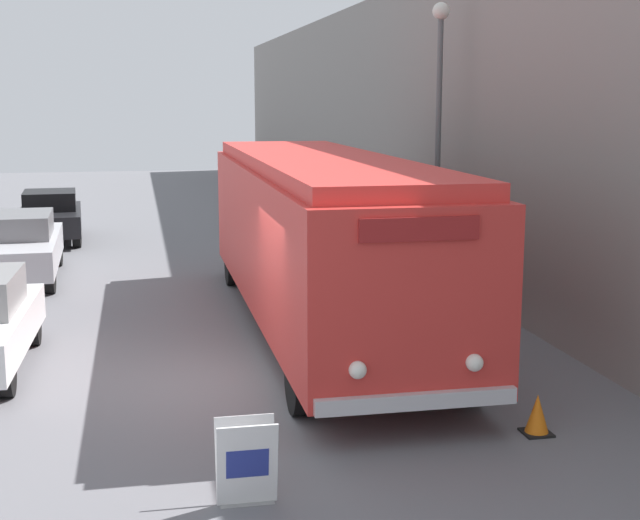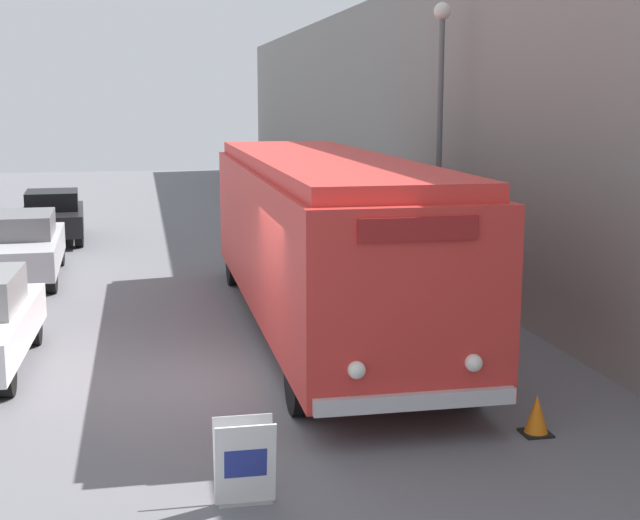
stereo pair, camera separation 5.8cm
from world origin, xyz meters
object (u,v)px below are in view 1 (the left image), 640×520
at_px(vintage_bus, 321,233).
at_px(parked_car_mid, 16,246).
at_px(sign_board, 247,463).
at_px(parked_car_far, 50,216).
at_px(traffic_cone, 537,415).
at_px(streetlamp, 439,107).

height_order(vintage_bus, parked_car_mid, vintage_bus).
bearing_deg(sign_board, parked_car_far, 100.98).
distance_m(vintage_bus, parked_car_far, 12.98).
bearing_deg(parked_car_far, traffic_cone, -69.99).
bearing_deg(vintage_bus, streetlamp, 39.54).
relative_size(vintage_bus, traffic_cone, 22.08).
distance_m(streetlamp, traffic_cone, 9.05).
height_order(streetlamp, parked_car_far, streetlamp).
xyz_separation_m(sign_board, traffic_cone, (3.83, 1.21, -0.19)).
xyz_separation_m(streetlamp, parked_car_mid, (-9.07, 3.32, -3.20)).
bearing_deg(sign_board, parked_car_mid, 106.86).
distance_m(streetlamp, parked_car_mid, 10.18).
bearing_deg(parked_car_mid, vintage_bus, -45.88).
bearing_deg(parked_car_far, streetlamp, -49.13).
xyz_separation_m(sign_board, parked_car_far, (-3.57, 18.40, 0.32)).
distance_m(streetlamp, parked_car_far, 13.06).
bearing_deg(sign_board, vintage_bus, 72.11).
height_order(streetlamp, traffic_cone, streetlamp).
bearing_deg(parked_car_mid, sign_board, -74.99).
bearing_deg(sign_board, traffic_cone, 17.46).
relative_size(streetlamp, parked_car_far, 1.48).
relative_size(streetlamp, traffic_cone, 11.77).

